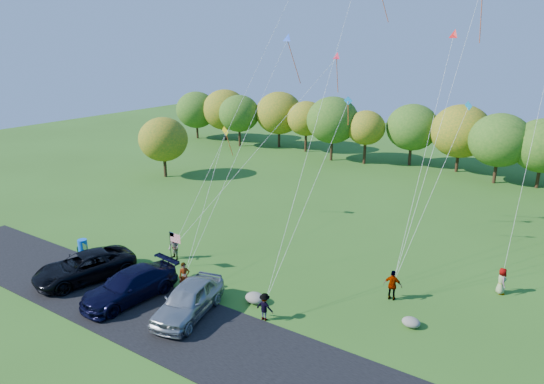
% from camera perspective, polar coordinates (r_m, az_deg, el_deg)
% --- Properties ---
extents(ground, '(140.00, 140.00, 0.00)m').
position_cam_1_polar(ground, '(31.59, -7.48, -11.42)').
color(ground, '#2E5A19').
rests_on(ground, ground).
extents(asphalt_lane, '(44.00, 6.00, 0.06)m').
position_cam_1_polar(asphalt_lane, '(29.11, -12.78, -14.35)').
color(asphalt_lane, black).
rests_on(asphalt_lane, ground).
extents(treeline, '(76.68, 27.55, 8.35)m').
position_cam_1_polar(treeline, '(59.56, 17.74, 6.47)').
color(treeline, '#3C2615').
rests_on(treeline, ground).
extents(minivan_dark, '(4.66, 6.99, 1.78)m').
position_cam_1_polar(minivan_dark, '(34.47, -21.19, -8.19)').
color(minivan_dark, black).
rests_on(minivan_dark, asphalt_lane).
extents(minivan_navy, '(3.20, 6.41, 1.79)m').
position_cam_1_polar(minivan_navy, '(31.11, -16.40, -10.52)').
color(minivan_navy, black).
rests_on(minivan_navy, asphalt_lane).
extents(minivan_silver, '(3.45, 5.99, 1.92)m').
position_cam_1_polar(minivan_silver, '(28.68, -9.80, -12.38)').
color(minivan_silver, '#979BA1').
rests_on(minivan_silver, asphalt_lane).
extents(flyer_a, '(0.80, 0.82, 1.90)m').
position_cam_1_polar(flyer_a, '(31.39, -10.27, -9.79)').
color(flyer_a, '#4C4C59').
rests_on(flyer_a, ground).
extents(flyer_b, '(1.02, 0.88, 1.82)m').
position_cam_1_polar(flyer_b, '(35.79, -11.47, -6.43)').
color(flyer_b, '#4C4C59').
rests_on(flyer_b, ground).
extents(flyer_c, '(1.09, 0.67, 1.63)m').
position_cam_1_polar(flyer_c, '(28.02, -0.88, -13.35)').
color(flyer_c, '#4C4C59').
rests_on(flyer_c, ground).
extents(flyer_d, '(1.18, 0.61, 1.92)m').
position_cam_1_polar(flyer_d, '(30.79, 14.02, -10.60)').
color(flyer_d, '#4C4C59').
rests_on(flyer_d, ground).
extents(flyer_e, '(0.85, 0.99, 1.71)m').
position_cam_1_polar(flyer_e, '(33.80, 25.39, -9.43)').
color(flyer_e, '#4C4C59').
rests_on(flyer_e, ground).
extents(park_bench, '(1.59, 0.60, 0.89)m').
position_cam_1_polar(park_bench, '(38.80, -21.28, -6.10)').
color(park_bench, '#143917').
rests_on(park_bench, ground).
extents(trash_barrel, '(0.68, 0.68, 1.02)m').
position_cam_1_polar(trash_barrel, '(39.01, -21.37, -5.93)').
color(trash_barrel, blue).
rests_on(trash_barrel, ground).
extents(flag_assembly, '(1.00, 0.65, 2.71)m').
position_cam_1_polar(flag_assembly, '(33.91, -11.53, -5.71)').
color(flag_assembly, black).
rests_on(flag_assembly, ground).
extents(boulder_near, '(1.26, 0.99, 0.63)m').
position_cam_1_polar(boulder_near, '(29.90, -2.01, -12.35)').
color(boulder_near, gray).
rests_on(boulder_near, ground).
extents(boulder_far, '(1.01, 0.84, 0.53)m').
position_cam_1_polar(boulder_far, '(28.75, 16.04, -14.51)').
color(boulder_far, gray).
rests_on(boulder_far, ground).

